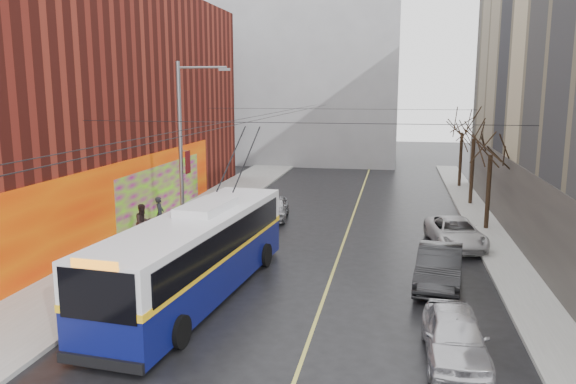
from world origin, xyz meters
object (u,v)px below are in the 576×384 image
Objects in this scene: parked_car_c at (455,232)px; pedestrian_b at (143,223)px; streetlight_pole at (184,149)px; pedestrian_a at (160,214)px; tree_mid at (475,127)px; parked_car_a at (455,336)px; trolleybus at (197,253)px; tree_far at (463,123)px; following_car at (274,208)px; parked_car_b at (439,267)px; tree_near at (492,141)px; pedestrian_c at (186,219)px.

pedestrian_b is at bearing -178.93° from parked_car_c.
streetlight_pole is 1.81× the size of parked_car_c.
tree_mid is at bearing -67.41° from pedestrian_a.
trolleybus is at bearing 158.01° from parked_car_a.
tree_far is 18.57m from following_car.
tree_far is 1.32× the size of parked_car_c.
parked_car_b is at bearing -121.43° from pedestrian_a.
parked_car_a is 0.89× the size of parked_car_b.
parked_car_c is at bearing -119.44° from tree_near.
streetlight_pole is 8.41m from following_car.
streetlight_pole reaches higher than trolleybus.
following_car is (-8.91, 10.32, -0.12)m from parked_car_b.
following_car is at bearing -59.25° from pedestrian_a.
tree_far reaches higher than trolleybus.
parked_car_b is (-3.20, -16.67, -4.46)m from tree_mid.
parked_car_c is (-2.00, -17.54, -4.45)m from tree_far.
parked_car_b is at bearing -174.55° from pedestrian_c.
parked_car_a is (-3.20, -15.93, -4.25)m from tree_near.
parked_car_a is 17.02m from pedestrian_c.
tree_mid reaches higher than tree_far.
streetlight_pole is 5.59× the size of pedestrian_c.
pedestrian_a reaches higher than parked_car_c.
following_car is (-12.11, 0.65, -4.30)m from tree_near.
trolleybus is (-12.21, -26.49, -3.48)m from tree_far.
pedestrian_a is (-5.26, 8.64, -0.60)m from trolleybus.
parked_car_c is (1.20, 12.39, -0.04)m from parked_car_a.
parked_car_a is at bearing -67.95° from following_car.
pedestrian_a is at bearing -134.39° from tree_far.
tree_far reaches higher than pedestrian_c.
trolleybus is at bearing -157.92° from pedestrian_a.
tree_mid is at bearing 85.93° from parked_car_b.
streetlight_pole is 16.07m from parked_car_a.
tree_far is at bearing 90.00° from tree_mid.
pedestrian_a is at bearing -148.16° from tree_mid.
streetlight_pole is 1.37× the size of tree_far.
tree_near reaches higher than parked_car_b.
tree_far is at bearing -8.36° from pedestrian_b.
trolleybus reaches higher than pedestrian_c.
tree_mid is (0.00, 7.00, 0.28)m from tree_near.
tree_mid is (15.14, 13.00, 0.41)m from streetlight_pole.
parked_car_c is at bearing 10.59° from streetlight_pole.
following_car is 2.07× the size of pedestrian_b.
pedestrian_c is (-0.60, 1.58, -3.89)m from streetlight_pole.
tree_mid is 17.55m from parked_car_b.
tree_far reaches higher than pedestrian_b.
tree_mid is 1.68× the size of following_car.
parked_car_c is at bearing 46.27° from trolleybus.
trolleybus is 6.66× the size of pedestrian_b.
pedestrian_a is (-14.27, 5.82, 0.27)m from parked_car_b.
trolleybus is (-12.21, -19.49, -3.59)m from tree_mid.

